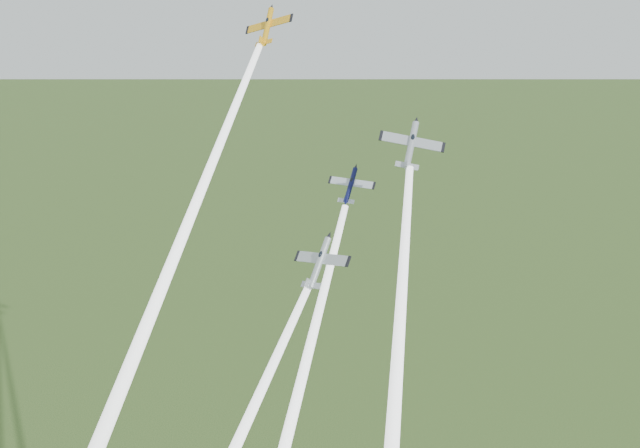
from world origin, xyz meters
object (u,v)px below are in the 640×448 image
Objects in this scene: plane_yellow at (267,26)px; plane_silver_low at (320,262)px; plane_silver_right at (411,145)px; plane_navy at (351,185)px.

plane_yellow is 38.00m from plane_silver_low.
plane_silver_low is at bearing -135.77° from plane_silver_right.
plane_yellow is at bearing 160.26° from plane_navy.
plane_silver_right is at bearing 74.31° from plane_silver_low.
plane_navy reaches higher than plane_silver_low.
plane_silver_right is 1.00× the size of plane_silver_low.
plane_navy is at bearing 143.49° from plane_silver_right.
plane_yellow is at bearing 145.01° from plane_silver_low.
plane_silver_low is at bearing -83.62° from plane_navy.
plane_yellow reaches higher than plane_silver_right.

